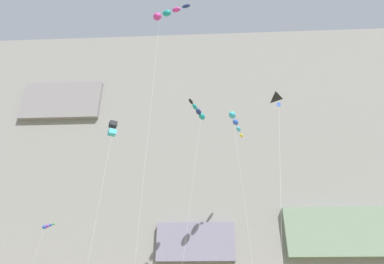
{
  "coord_description": "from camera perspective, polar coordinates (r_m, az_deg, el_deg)",
  "views": [
    {
      "loc": [
        1.97,
        -10.89,
        1.54
      ],
      "look_at": [
        0.66,
        18.3,
        17.12
      ],
      "focal_mm": 31.77,
      "sensor_mm": 36.0,
      "label": 1
    }
  ],
  "objects": [
    {
      "name": "kite_box_upper_mid",
      "position": [
        36.29,
        -13.21,
        0.52
      ],
      "size": [
        1.02,
        2.49,
        19.26
      ],
      "color": "black",
      "rests_on": "ground"
    },
    {
      "name": "kite_windsock_upper_right",
      "position": [
        47.24,
        1.16,
        3.33
      ],
      "size": [
        3.63,
        5.8,
        26.73
      ],
      "color": "teal",
      "rests_on": "ground"
    },
    {
      "name": "kite_windsock_front_field",
      "position": [
        44.54,
        -4.4,
        19.19
      ],
      "size": [
        4.95,
        2.27,
        34.68
      ],
      "color": "#CC3399",
      "rests_on": "ground"
    },
    {
      "name": "cliff_face",
      "position": [
        74.99,
        0.91,
        -7.09
      ],
      "size": [
        180.0,
        27.5,
        56.78
      ],
      "color": "gray",
      "rests_on": "ground"
    },
    {
      "name": "kite_windsock_mid_center",
      "position": [
        50.6,
        7.28,
        1.71
      ],
      "size": [
        2.86,
        9.16,
        27.3
      ],
      "color": "#38B2D1",
      "rests_on": "ground"
    },
    {
      "name": "kite_windsock_high_left",
      "position": [
        53.52,
        -23.17,
        -14.37
      ],
      "size": [
        2.93,
        4.1,
        12.57
      ],
      "color": "blue",
      "rests_on": "ground"
    },
    {
      "name": "kite_delta_upper_left",
      "position": [
        33.0,
        15.07,
        4.07
      ],
      "size": [
        4.05,
        6.38,
        19.17
      ],
      "color": "black",
      "rests_on": "ground"
    }
  ]
}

